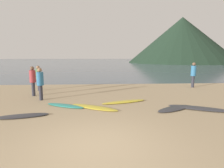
{
  "coord_description": "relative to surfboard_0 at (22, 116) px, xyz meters",
  "views": [
    {
      "loc": [
        0.18,
        -4.46,
        2.32
      ],
      "look_at": [
        0.8,
        6.61,
        0.6
      ],
      "focal_mm": 30.07,
      "sensor_mm": 36.0,
      "label": 1
    }
  ],
  "objects": [
    {
      "name": "surfboard_3",
      "position": [
        4.13,
        1.94,
        0.0
      ],
      "size": [
        2.32,
        1.14,
        0.08
      ],
      "primitive_type": "ellipsoid",
      "rotation": [
        0.0,
        0.0,
        0.31
      ],
      "color": "yellow",
      "rests_on": "ground"
    },
    {
      "name": "person_3",
      "position": [
        -1.08,
        5.38,
        0.93
      ],
      "size": [
        0.33,
        0.33,
        1.64
      ],
      "rotation": [
        0.0,
        0.0,
        3.28
      ],
      "color": "#2D2D38",
      "rests_on": "ground"
    },
    {
      "name": "person_1",
      "position": [
        9.61,
        6.06,
        1.02
      ],
      "size": [
        0.36,
        0.36,
        1.79
      ],
      "rotation": [
        0.0,
        0.0,
        4.03
      ],
      "color": "#2D2D38",
      "rests_on": "ground"
    },
    {
      "name": "surfboard_2",
      "position": [
        2.69,
        1.04,
        -0.0
      ],
      "size": [
        2.3,
        1.64,
        0.07
      ],
      "primitive_type": "ellipsoid",
      "rotation": [
        0.0,
        0.0,
        -0.53
      ],
      "color": "yellow",
      "rests_on": "ground"
    },
    {
      "name": "surfboard_0",
      "position": [
        0.0,
        0.0,
        0.0
      ],
      "size": [
        2.0,
        0.94,
        0.08
      ],
      "primitive_type": "ellipsoid",
      "rotation": [
        0.0,
        0.0,
        0.22
      ],
      "color": "#333338",
      "rests_on": "ground"
    },
    {
      "name": "headland_hill",
      "position": [
        27.57,
        50.42,
        6.77
      ],
      "size": [
        32.17,
        32.17,
        13.61
      ],
      "primitive_type": "cone",
      "color": "#1E3323",
      "rests_on": "ground"
    },
    {
      "name": "surfboard_4",
      "position": [
        6.15,
        0.67,
        -0.0
      ],
      "size": [
        1.94,
        1.47,
        0.07
      ],
      "primitive_type": "ellipsoid",
      "rotation": [
        0.0,
        0.0,
        0.53
      ],
      "color": "#333338",
      "rests_on": "ground"
    },
    {
      "name": "surfboard_1",
      "position": [
        1.36,
        1.39,
        0.0
      ],
      "size": [
        1.97,
        1.3,
        0.08
      ],
      "primitive_type": "ellipsoid",
      "rotation": [
        0.0,
        0.0,
        -0.47
      ],
      "color": "teal",
      "rests_on": "ground"
    },
    {
      "name": "surfboard_5",
      "position": [
        7.22,
        0.6,
        0.01
      ],
      "size": [
        2.55,
        1.65,
        0.1
      ],
      "primitive_type": "ellipsoid",
      "rotation": [
        0.0,
        0.0,
        -0.46
      ],
      "color": "#333338",
      "rests_on": "ground"
    },
    {
      "name": "ocean_water",
      "position": [
        2.85,
        57.89,
        -0.04
      ],
      "size": [
        140.0,
        100.0,
        0.01
      ],
      "primitive_type": "cube",
      "color": "slate",
      "rests_on": "ground"
    },
    {
      "name": "person_2",
      "position": [
        -0.11,
        2.7,
        0.95
      ],
      "size": [
        0.34,
        0.34,
        1.68
      ],
      "rotation": [
        0.0,
        0.0,
        0.74
      ],
      "color": "#2D2D38",
      "rests_on": "ground"
    },
    {
      "name": "person_0",
      "position": [
        -0.86,
        3.76,
        0.96
      ],
      "size": [
        0.34,
        0.34,
        1.69
      ],
      "rotation": [
        0.0,
        0.0,
        4.07
      ],
      "color": "#2D2D38",
      "rests_on": "ground"
    },
    {
      "name": "ground_plane",
      "position": [
        2.85,
        7.47,
        -0.14
      ],
      "size": [
        120.0,
        120.0,
        0.2
      ],
      "primitive_type": "cube",
      "color": "tan",
      "rests_on": "ground"
    }
  ]
}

